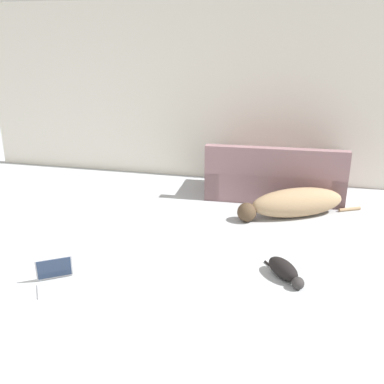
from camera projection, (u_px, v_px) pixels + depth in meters
ground_plane at (55, 359)px, 3.04m from camera, size 20.00×20.00×0.00m
wall_back at (197, 93)px, 6.70m from camera, size 7.27×0.06×2.73m
couch at (274, 178)px, 6.17m from camera, size 1.93×0.99×0.79m
dog at (294, 203)px, 5.44m from camera, size 1.61×0.92×0.38m
cat at (285, 270)px, 4.05m from camera, size 0.42×0.52×0.17m
laptop_open at (55, 276)px, 3.95m from camera, size 0.46×0.45×0.26m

